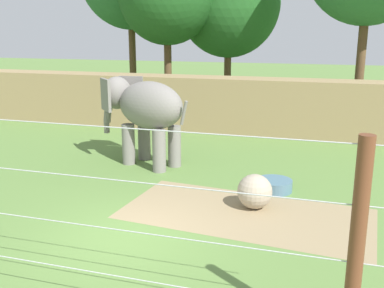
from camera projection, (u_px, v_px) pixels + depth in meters
The scene contains 8 objects.
ground_plane at pixel (125, 237), 10.59m from camera, with size 120.00×120.00×0.00m, color #5B7F3D.
dirt_patch at pixel (245, 214), 11.96m from camera, with size 6.53×3.22×0.01m, color #937F5B.
embankment_wall at pixel (233, 105), 21.51m from camera, with size 36.00×1.80×2.58m, color #997F56.
elephant at pixel (144, 108), 16.01m from camera, with size 3.95×2.54×3.09m.
enrichment_ball at pixel (255, 191), 12.24m from camera, with size 0.96×0.96×0.96m, color tan.
cable_fence at pixel (58, 210), 7.81m from camera, with size 10.81×0.23×3.38m.
water_tub at pixel (274, 185), 13.64m from camera, with size 1.10×1.10×0.35m.
tree_left_of_centre at pixel (229, 3), 27.47m from camera, with size 6.29×6.29×9.69m.
Camera 1 is at (4.38, -8.83, 4.73)m, focal length 42.01 mm.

